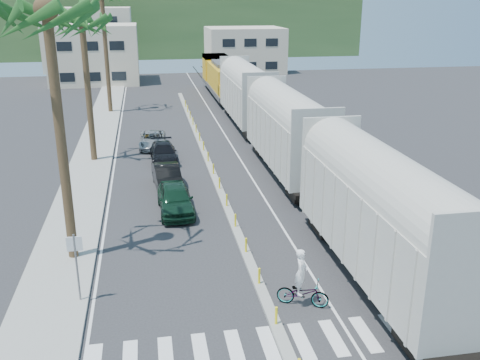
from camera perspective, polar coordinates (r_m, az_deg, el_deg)
name	(u,v)px	position (r m, az deg, el deg)	size (l,w,h in m)	color
ground	(270,312)	(21.39, 3.19, -13.91)	(140.00, 140.00, 0.00)	#28282B
sidewalk	(95,150)	(44.20, -15.22, 3.15)	(3.00, 90.00, 0.15)	gray
rails	(253,134)	(47.82, 1.42, 4.93)	(1.56, 100.00, 0.06)	black
median	(208,162)	(39.39, -3.41, 1.91)	(0.45, 60.00, 0.85)	gray
crosswalk	(283,343)	(19.79, 4.57, -16.97)	(14.00, 2.20, 0.01)	silver
lane_markings	(175,147)	(44.07, -6.97, 3.54)	(9.42, 90.00, 0.01)	silver
freight_train	(268,115)	(41.74, 3.01, 6.89)	(3.00, 60.94, 5.85)	beige
palm_trees	(85,9)	(40.35, -16.25, 17.10)	(3.50, 37.20, 13.75)	brown
street_sign	(76,259)	(21.92, -17.10, -8.01)	(0.60, 0.08, 3.00)	slate
buildings	(129,45)	(89.44, -11.77, 13.91)	(38.00, 27.00, 10.00)	beige
hillside	(162,25)	(117.68, -8.31, 16.01)	(80.00, 20.00, 12.00)	#385628
car_lead	(175,199)	(30.39, -6.91, -2.01)	(2.05, 4.76, 1.60)	black
car_second	(167,177)	(34.29, -7.76, 0.31)	(1.96, 4.65, 1.49)	black
car_third	(163,153)	(40.01, -8.16, 2.89)	(2.02, 4.69, 1.34)	black
car_rear	(153,140)	(44.02, -9.31, 4.26)	(2.27, 4.63, 1.27)	#A2A4A7
cyclist	(302,288)	(21.54, 6.67, -11.39)	(2.29, 2.62, 2.45)	#9EA0A5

